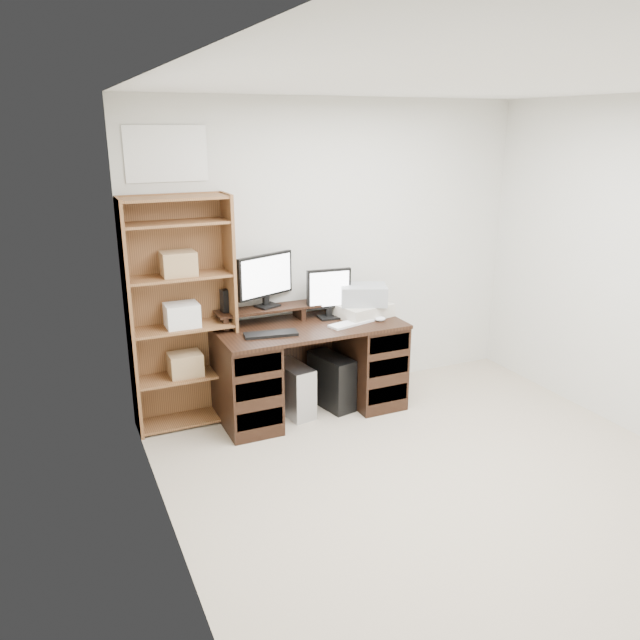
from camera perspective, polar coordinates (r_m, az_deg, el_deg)
room at (r=3.69m, az=14.63°, el=0.60°), size 3.54×4.04×2.54m
desk at (r=5.12m, az=-0.98°, el=-4.27°), size 1.50×0.70×0.75m
riser_shelf at (r=5.15m, az=-1.92°, el=1.21°), size 1.40×0.22×0.12m
monitor_wide at (r=5.03m, az=-5.01°, el=3.87°), size 0.52×0.23×0.43m
monitor_small at (r=5.12m, az=0.82°, el=2.62°), size 0.38×0.15×0.41m
speaker at (r=4.95m, az=-8.60°, el=1.76°), size 0.08×0.08×0.18m
keyboard_black at (r=4.75m, az=-4.51°, el=-1.29°), size 0.42×0.20×0.02m
keyboard_white at (r=5.01m, az=2.88°, el=-0.29°), size 0.41×0.21×0.02m
mouse at (r=5.10m, az=5.53°, el=0.10°), size 0.10×0.08×0.04m
printer at (r=5.21m, az=3.97°, el=0.91°), size 0.48×0.40×0.11m
basket at (r=5.18m, az=4.00°, el=2.33°), size 0.45×0.39×0.16m
tower_silver at (r=5.14m, az=-2.46°, el=-6.34°), size 0.25×0.45×0.42m
tower_black at (r=5.26m, az=1.05°, el=-5.60°), size 0.28×0.48×0.45m
bookshelf at (r=4.87m, az=-12.59°, el=0.72°), size 0.80×0.30×1.80m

